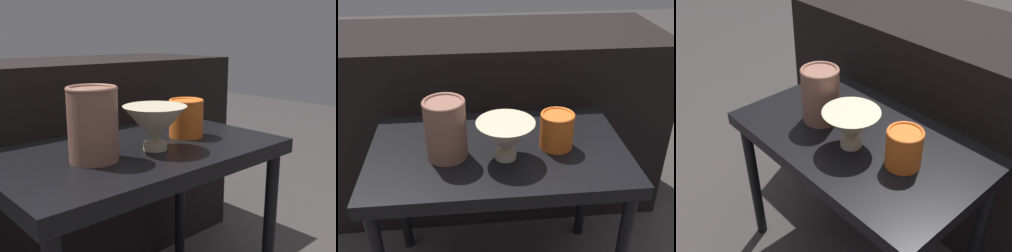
# 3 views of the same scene
# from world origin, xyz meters

# --- Properties ---
(table) EXTENTS (0.74, 0.45, 0.54)m
(table) POSITION_xyz_m (0.00, 0.00, 0.48)
(table) COLOR black
(table) RESTS_ON ground_plane
(couch_backdrop) EXTENTS (1.39, 0.50, 0.74)m
(couch_backdrop) POSITION_xyz_m (0.00, 0.53, 0.37)
(couch_backdrop) COLOR black
(couch_backdrop) RESTS_ON ground_plane
(bowl) EXTENTS (0.16, 0.16, 0.11)m
(bowl) POSITION_xyz_m (0.02, -0.05, 0.61)
(bowl) COLOR #C1B293
(bowl) RESTS_ON table
(vase_textured_left) EXTENTS (0.12, 0.12, 0.17)m
(vase_textured_left) POSITION_xyz_m (-0.14, -0.03, 0.63)
(vase_textured_left) COLOR brown
(vase_textured_left) RESTS_ON table
(vase_colorful_right) EXTENTS (0.10, 0.10, 0.11)m
(vase_colorful_right) POSITION_xyz_m (0.17, -0.01, 0.60)
(vase_colorful_right) COLOR orange
(vase_colorful_right) RESTS_ON table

